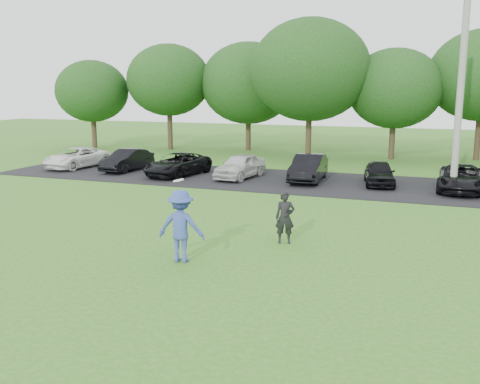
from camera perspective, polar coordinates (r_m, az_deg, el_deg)
The scene contains 7 objects.
ground at distance 13.60m, azimuth -5.11°, elevation -8.09°, with size 100.00×100.00×0.00m, color #356F1F.
parking_lot at distance 25.60m, azimuth 7.31°, elevation 1.05°, with size 32.00×6.50×0.03m, color black.
utility_pole at distance 23.78m, azimuth 22.65°, elevation 12.60°, with size 0.28×0.28×10.82m, color gray.
frisbee_player at distance 13.87m, azimuth -6.31°, elevation -3.64°, with size 1.31×0.88×2.23m.
camera_bystander at distance 15.49m, azimuth 4.82°, elevation -2.72°, with size 0.64×0.51×1.53m.
parked_cars at distance 25.44m, azimuth 7.62°, elevation 2.34°, with size 28.77×4.79×1.26m.
tree_row at distance 34.59m, azimuth 13.70°, elevation 11.59°, with size 42.39×9.85×8.64m.
Camera 1 is at (5.51, -11.60, 4.48)m, focal length 40.00 mm.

